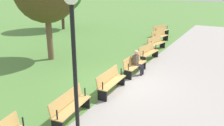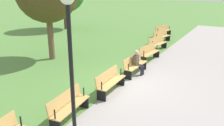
% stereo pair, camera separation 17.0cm
% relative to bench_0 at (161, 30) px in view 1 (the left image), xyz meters
% --- Properties ---
extents(ground_plane, '(120.00, 120.00, 0.00)m').
position_rel_bench_0_xyz_m(ground_plane, '(10.62, 1.71, -0.47)').
color(ground_plane, '#54843D').
extents(path_paving, '(35.94, 5.25, 0.01)m').
position_rel_bench_0_xyz_m(path_paving, '(10.62, 4.27, -0.47)').
color(path_paving, '#A39E99').
rests_on(path_paving, ground).
extents(bench_0, '(1.83, 0.99, 0.89)m').
position_rel_bench_0_xyz_m(bench_0, '(0.00, 0.00, 0.00)').
color(bench_0, tan).
rests_on(bench_0, ground).
extents(bench_1, '(1.84, 0.88, 0.89)m').
position_rel_bench_0_xyz_m(bench_1, '(2.31, 0.65, 0.00)').
color(bench_1, tan).
rests_on(bench_1, ground).
extents(bench_2, '(1.83, 0.77, 0.89)m').
position_rel_bench_0_xyz_m(bench_2, '(4.66, 1.13, 0.00)').
color(bench_2, tan).
rests_on(bench_2, ground).
extents(bench_3, '(1.81, 0.65, 0.89)m').
position_rel_bench_0_xyz_m(bench_3, '(7.03, 1.46, 0.00)').
color(bench_3, tan).
rests_on(bench_3, ground).
extents(bench_4, '(1.79, 0.53, 0.89)m').
position_rel_bench_0_xyz_m(bench_4, '(9.42, 1.62, 0.00)').
color(bench_4, tan).
rests_on(bench_4, ground).
extents(bench_5, '(1.79, 0.53, 0.89)m').
position_rel_bench_0_xyz_m(bench_5, '(11.82, 1.62, 0.00)').
color(bench_5, tan).
rests_on(bench_5, ground).
extents(bench_6, '(1.81, 0.65, 0.89)m').
position_rel_bench_0_xyz_m(bench_6, '(14.22, 1.46, 0.00)').
color(bench_6, tan).
rests_on(bench_6, ground).
extents(person_seated, '(0.33, 0.53, 1.20)m').
position_rel_bench_0_xyz_m(person_seated, '(9.41, 1.77, 0.16)').
color(person_seated, '#4C4238').
rests_on(person_seated, ground).
extents(lamp_post, '(0.32, 0.32, 4.06)m').
position_rel_bench_0_xyz_m(lamp_post, '(15.39, 2.64, 2.34)').
color(lamp_post, black).
rests_on(lamp_post, ground).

